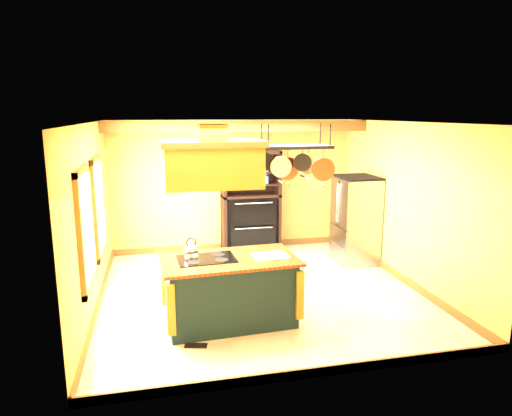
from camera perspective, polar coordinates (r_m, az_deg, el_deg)
name	(u,v)px	position (r m, az deg, el deg)	size (l,w,h in m)	color
floor	(260,292)	(7.49, 0.55, -10.46)	(5.00, 5.00, 0.00)	beige
ceiling	(261,122)	(6.93, 0.60, 10.66)	(5.00, 5.00, 0.00)	white
wall_back	(233,186)	(9.50, -2.83, 2.80)	(5.00, 0.02, 2.70)	#E5AD53
wall_front	(315,260)	(4.77, 7.41, -6.52)	(5.00, 0.02, 2.70)	#E5AD53
wall_left	(92,218)	(6.98, -19.86, -1.24)	(0.02, 5.00, 2.70)	#E5AD53
wall_right	(406,204)	(8.02, 18.25, 0.51)	(0.02, 5.00, 2.70)	#E5AD53
ceiling_beam	(240,126)	(8.60, -2.01, 10.15)	(5.00, 0.15, 0.20)	brown
window_near	(86,228)	(6.19, -20.47, -2.42)	(0.06, 1.06, 1.56)	brown
window_far	(99,207)	(7.55, -19.07, 0.16)	(0.06, 1.06, 1.56)	brown
kitchen_island	(230,290)	(6.34, -3.31, -10.16)	(1.88, 1.12, 1.11)	#13262C
range_hood	(213,162)	(5.89, -5.42, 5.79)	(1.30, 0.74, 0.80)	#AC6D2B
pot_rack	(296,156)	(6.12, 5.03, 6.47)	(1.01, 0.46, 0.76)	black
refrigerator	(355,222)	(8.94, 12.31, -1.69)	(0.71, 0.83, 1.63)	#9CA0A5
hutch	(250,212)	(9.44, -0.72, -0.50)	(1.18, 0.54, 2.10)	black
floor_register	(196,346)	(5.97, -7.51, -16.68)	(0.28, 0.12, 0.01)	black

